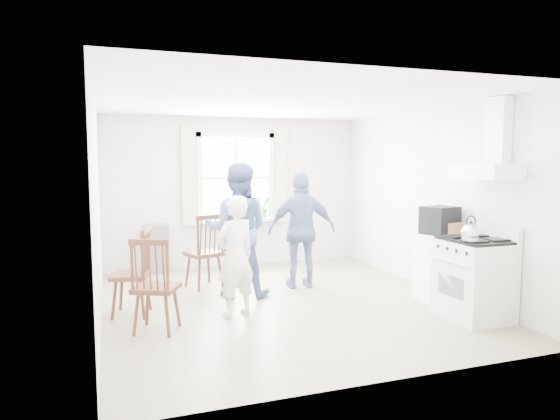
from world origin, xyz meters
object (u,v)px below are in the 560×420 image
at_px(windsor_chair_c, 140,262).
at_px(person_right, 302,230).
at_px(windsor_chair_b, 152,276).
at_px(gas_stove, 474,278).
at_px(low_cabinet, 441,268).
at_px(windsor_chair_a, 208,243).
at_px(stereo_stack, 440,220).
at_px(person_left, 235,256).
at_px(person_mid, 238,230).

bearing_deg(windsor_chair_c, person_right, 13.87).
bearing_deg(windsor_chair_b, gas_stove, -10.46).
bearing_deg(low_cabinet, windsor_chair_a, 148.75).
bearing_deg(windsor_chair_c, windsor_chair_b, -84.52).
relative_size(windsor_chair_a, person_right, 0.65).
bearing_deg(stereo_stack, windsor_chair_b, -179.08).
relative_size(low_cabinet, person_left, 0.62).
distance_m(windsor_chair_c, person_mid, 1.42).
relative_size(low_cabinet, person_mid, 0.49).
height_order(low_cabinet, stereo_stack, stereo_stack).
bearing_deg(windsor_chair_a, gas_stove, -41.42).
bearing_deg(person_right, windsor_chair_c, 22.38).
height_order(windsor_chair_b, person_left, person_left).
distance_m(low_cabinet, person_left, 2.73).
bearing_deg(person_left, low_cabinet, 151.77).
distance_m(gas_stove, low_cabinet, 0.70).
height_order(low_cabinet, windsor_chair_b, windsor_chair_b).
bearing_deg(person_mid, person_left, 95.88).
relative_size(windsor_chair_b, person_mid, 0.58).
bearing_deg(gas_stove, low_cabinet, 84.32).
bearing_deg(windsor_chair_c, person_left, -21.28).
distance_m(windsor_chair_b, person_left, 1.06).
bearing_deg(low_cabinet, windsor_chair_b, -179.52).
distance_m(stereo_stack, person_right, 1.93).
xyz_separation_m(gas_stove, windsor_chair_b, (-3.63, 0.67, 0.16)).
xyz_separation_m(gas_stove, person_right, (-1.38, 2.01, 0.37)).
xyz_separation_m(windsor_chair_c, person_right, (2.32, 0.57, 0.20)).
xyz_separation_m(windsor_chair_a, windsor_chair_b, (-0.93, -1.71, -0.03)).
height_order(windsor_chair_a, windsor_chair_b, windsor_chair_a).
bearing_deg(windsor_chair_b, windsor_chair_a, 61.46).
xyz_separation_m(low_cabinet, person_right, (-1.45, 1.31, 0.40)).
relative_size(windsor_chair_c, person_mid, 0.59).
relative_size(gas_stove, windsor_chair_b, 1.06).
xyz_separation_m(stereo_stack, windsor_chair_a, (-2.74, 1.65, -0.41)).
distance_m(windsor_chair_b, person_mid, 1.76).
relative_size(low_cabinet, stereo_stack, 1.85).
xyz_separation_m(gas_stove, windsor_chair_c, (-3.70, 1.44, 0.17)).
distance_m(windsor_chair_c, person_left, 1.15).
bearing_deg(low_cabinet, person_right, 137.92).
distance_m(stereo_stack, windsor_chair_a, 3.22).
bearing_deg(person_left, gas_stove, 137.32).
relative_size(windsor_chair_b, person_right, 0.62).
distance_m(gas_stove, windsor_chair_c, 3.97).
relative_size(windsor_chair_a, person_mid, 0.60).
bearing_deg(person_right, windsor_chair_b, 39.40).
xyz_separation_m(gas_stove, person_mid, (-2.38, 1.88, 0.43)).
xyz_separation_m(low_cabinet, windsor_chair_c, (-3.77, 0.74, 0.20)).
bearing_deg(windsor_chair_a, stereo_stack, -31.08).
height_order(gas_stove, stereo_stack, stereo_stack).
xyz_separation_m(windsor_chair_b, person_mid, (1.25, 1.21, 0.27)).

